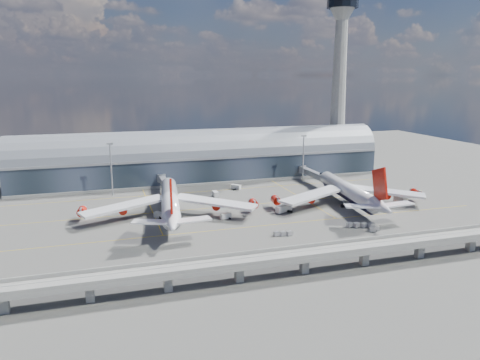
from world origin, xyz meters
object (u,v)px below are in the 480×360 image
object	(u,v)px
control_tower	(339,84)
airliner_left	(170,202)
floodlight_mast_right	(303,157)
service_truck_4	(215,194)
airliner_right	(350,192)
service_truck_2	(284,209)
floodlight_mast_left	(111,168)
service_truck_0	(161,216)
service_truck_1	(226,216)
service_truck_3	(400,200)
service_truck_5	(236,187)
cargo_train_0	(283,234)
cargo_train_2	(375,229)
cargo_train_1	(360,225)

from	to	relation	value
control_tower	airliner_left	distance (m)	142.45
floodlight_mast_right	service_truck_4	bearing A→B (deg)	-161.80
airliner_right	service_truck_2	bearing A→B (deg)	-171.18
floodlight_mast_left	floodlight_mast_right	distance (m)	100.00
service_truck_0	service_truck_1	xyz separation A→B (m)	(25.06, -7.92, -0.10)
floodlight_mast_left	airliner_right	world-z (taller)	floodlight_mast_left
service_truck_1	service_truck_4	size ratio (longest dim) A/B	0.95
floodlight_mast_right	service_truck_0	xyz separation A→B (m)	(-83.09, -44.65, -12.28)
service_truck_3	service_truck_4	distance (m)	85.12
airliner_left	service_truck_5	world-z (taller)	airliner_left
cargo_train_0	service_truck_1	bearing A→B (deg)	18.69
cargo_train_0	cargo_train_2	world-z (taller)	cargo_train_2
service_truck_4	service_truck_1	bearing A→B (deg)	-98.14
cargo_train_1	cargo_train_2	distance (m)	6.03
airliner_right	cargo_train_1	distance (m)	31.71
floodlight_mast_right	service_truck_5	size ratio (longest dim) A/B	4.98
service_truck_1	service_truck_5	distance (m)	50.37
floodlight_mast_left	service_truck_1	world-z (taller)	floodlight_mast_left
service_truck_2	service_truck_5	world-z (taller)	service_truck_2
airliner_right	service_truck_5	world-z (taller)	airliner_right
control_tower	service_truck_2	size ratio (longest dim) A/B	12.45
service_truck_2	service_truck_1	bearing A→B (deg)	67.10
service_truck_5	cargo_train_1	size ratio (longest dim) A/B	0.48
floodlight_mast_right	airliner_left	world-z (taller)	floodlight_mast_right
floodlight_mast_right	service_truck_3	bearing A→B (deg)	-65.55
cargo_train_1	service_truck_0	bearing A→B (deg)	45.54
control_tower	service_truck_0	distance (m)	147.48
airliner_right	service_truck_5	distance (m)	59.06
airliner_left	service_truck_3	xyz separation A→B (m)	(103.10, -8.34, -5.06)
service_truck_3	cargo_train_2	bearing A→B (deg)	-142.28
service_truck_4	service_truck_5	xyz separation A→B (m)	(13.79, 11.86, -0.15)
service_truck_0	service_truck_2	world-z (taller)	service_truck_2
floodlight_mast_left	cargo_train_0	size ratio (longest dim) A/B	3.58
service_truck_0	service_truck_3	size ratio (longest dim) A/B	0.94
airliner_left	service_truck_0	size ratio (longest dim) A/B	12.00
airliner_left	floodlight_mast_left	bearing A→B (deg)	122.81
control_tower	service_truck_4	world-z (taller)	control_tower
airliner_right	service_truck_1	world-z (taller)	airliner_right
floodlight_mast_left	airliner_left	distance (m)	49.74
airliner_right	service_truck_1	distance (m)	58.38
airliner_left	airliner_right	bearing A→B (deg)	4.28
floodlight_mast_left	service_truck_4	bearing A→B (deg)	-20.63
cargo_train_0	cargo_train_1	bearing A→B (deg)	-100.28
floodlight_mast_right	cargo_train_0	distance (m)	90.52
airliner_left	service_truck_0	bearing A→B (deg)	-171.28
service_truck_3	service_truck_5	xyz separation A→B (m)	(-63.64, 47.22, -0.37)
floodlight_mast_right	service_truck_5	distance (m)	41.86
control_tower	airliner_left	bearing A→B (deg)	-147.53
airliner_right	service_truck_1	xyz separation A→B (m)	(-58.08, -3.36, -4.80)
cargo_train_1	service_truck_1	bearing A→B (deg)	41.73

